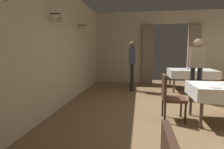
% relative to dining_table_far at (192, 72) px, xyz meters
% --- Properties ---
extents(ground, '(10.08, 10.08, 0.00)m').
position_rel_dining_table_far_xyz_m(ground, '(-0.55, -2.90, -0.67)').
color(ground, olive).
extents(wall_left, '(0.49, 8.40, 3.00)m').
position_rel_dining_table_far_xyz_m(wall_left, '(-3.75, -2.90, 0.84)').
color(wall_left, beige).
rests_on(wall_left, ground).
extents(wall_back, '(6.40, 0.27, 3.00)m').
position_rel_dining_table_far_xyz_m(wall_back, '(-0.55, 1.28, 0.84)').
color(wall_back, beige).
rests_on(wall_back, ground).
extents(dining_table_far, '(1.53, 1.06, 0.75)m').
position_rel_dining_table_far_xyz_m(dining_table_far, '(0.00, 0.00, 0.00)').
color(dining_table_far, '#4C3D2D').
rests_on(dining_table_far, ground).
extents(chair_mid_left, '(0.44, 0.44, 0.93)m').
position_rel_dining_table_far_xyz_m(chair_mid_left, '(-1.18, -2.92, -0.15)').
color(chair_mid_left, black).
rests_on(chair_mid_left, ground).
extents(plate_mid_b, '(0.18, 0.18, 0.01)m').
position_rel_dining_table_far_xyz_m(plate_mid_b, '(-0.16, -2.83, 0.09)').
color(plate_mid_b, white).
rests_on(plate_mid_b, dining_table_mid).
extents(plate_mid_c, '(0.21, 0.21, 0.01)m').
position_rel_dining_table_far_xyz_m(plate_mid_c, '(-0.45, -3.20, 0.09)').
color(plate_mid_c, white).
rests_on(plate_mid_c, dining_table_mid).
extents(glass_far_a, '(0.08, 0.08, 0.09)m').
position_rel_dining_table_far_xyz_m(glass_far_a, '(-0.15, -0.04, 0.13)').
color(glass_far_a, silver).
rests_on(glass_far_a, dining_table_far).
extents(plate_far_b, '(0.19, 0.19, 0.01)m').
position_rel_dining_table_far_xyz_m(plate_far_b, '(-0.39, -0.29, 0.09)').
color(plate_far_b, white).
rests_on(plate_far_b, dining_table_far).
extents(plate_far_c, '(0.21, 0.21, 0.01)m').
position_rel_dining_table_far_xyz_m(plate_far_c, '(0.28, -0.08, 0.09)').
color(plate_far_c, white).
rests_on(plate_far_c, dining_table_far).
extents(person_waiter_by_doorway, '(0.23, 0.37, 1.72)m').
position_rel_dining_table_far_xyz_m(person_waiter_by_doorway, '(-2.05, -0.30, 0.36)').
color(person_waiter_by_doorway, black).
rests_on(person_waiter_by_doorway, ground).
extents(person_diner_standing_aside, '(0.38, 0.26, 1.72)m').
position_rel_dining_table_far_xyz_m(person_diner_standing_aside, '(-0.27, -1.46, 0.36)').
color(person_diner_standing_aside, black).
rests_on(person_diner_standing_aside, ground).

